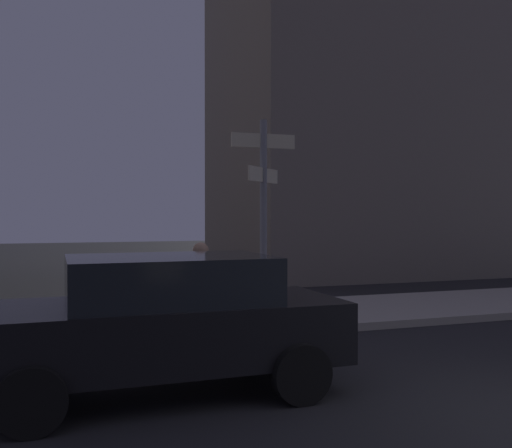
{
  "coord_description": "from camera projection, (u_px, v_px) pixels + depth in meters",
  "views": [
    {
      "loc": [
        -4.49,
        -4.08,
        1.98
      ],
      "look_at": [
        -1.23,
        5.33,
        1.83
      ],
      "focal_mm": 39.96,
      "sensor_mm": 36.0,
      "label": 1
    }
  ],
  "objects": [
    {
      "name": "building_right_block",
      "position": [
        374.0,
        40.0,
        20.55
      ],
      "size": [
        10.76,
        7.44,
        16.68
      ],
      "color": "slate",
      "rests_on": "ground_plane"
    },
    {
      "name": "sidewalk_kerb",
      "position": [
        304.0,
        314.0,
        11.04
      ],
      "size": [
        40.0,
        3.01,
        0.14
      ],
      "primitive_type": "cube",
      "color": "#9E9991",
      "rests_on": "ground_plane"
    },
    {
      "name": "signpost",
      "position": [
        263.0,
        207.0,
        9.56
      ],
      "size": [
        1.13,
        0.8,
        3.45
      ],
      "color": "gray",
      "rests_on": "sidewalk_kerb"
    },
    {
      "name": "car_far_trailing",
      "position": [
        163.0,
        320.0,
        6.31
      ],
      "size": [
        4.11,
        1.9,
        1.53
      ],
      "color": "black",
      "rests_on": "ground_plane"
    },
    {
      "name": "cyclist",
      "position": [
        204.0,
        304.0,
        7.92
      ],
      "size": [
        1.82,
        0.37,
        1.61
      ],
      "color": "black",
      "rests_on": "ground_plane"
    }
  ]
}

